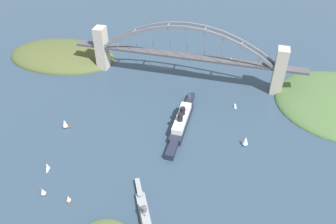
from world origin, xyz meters
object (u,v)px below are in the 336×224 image
small_boat_4 (68,198)px  small_boat_5 (43,191)px  small_boat_3 (65,123)px  small_boat_0 (235,106)px  small_boat_1 (47,166)px  naval_cruiser (145,219)px  seaplane_taxiing_near_bridge (228,60)px  harbor_arch_bridge (186,56)px  ocean_liner (182,121)px  small_boat_2 (245,141)px

small_boat_4 → small_boat_5: size_ratio=0.91×
small_boat_4 → small_boat_5: small_boat_5 is taller
small_boat_3 → small_boat_4: small_boat_3 is taller
small_boat_0 → small_boat_1: bearing=42.3°
naval_cruiser → seaplane_taxiing_near_bridge: size_ratio=8.56×
small_boat_4 → small_boat_0: bearing=-125.3°
small_boat_5 → small_boat_3: bearing=-73.4°
harbor_arch_bridge → seaplane_taxiing_near_bridge: 77.31m
ocean_liner → seaplane_taxiing_near_bridge: 145.80m
harbor_arch_bridge → seaplane_taxiing_near_bridge: (-44.79, -56.51, -27.86)m
ocean_liner → small_boat_1: 130.13m
seaplane_taxiing_near_bridge → small_boat_3: bearing=51.7°
seaplane_taxiing_near_bridge → small_boat_1: small_boat_1 is taller
small_boat_2 → small_boat_4: small_boat_2 is taller
small_boat_1 → small_boat_2: 176.44m
ocean_liner → seaplane_taxiing_near_bridge: (-28.91, -142.86, -3.56)m
seaplane_taxiing_near_bridge → small_boat_5: (114.95, 254.62, 1.34)m
naval_cruiser → small_boat_3: (109.32, -81.99, 1.99)m
small_boat_1 → small_boat_5: (-10.80, 24.86, -0.17)m
harbor_arch_bridge → small_boat_5: bearing=70.5°
small_boat_3 → small_boat_0: bearing=-153.8°
small_boat_4 → small_boat_5: (22.48, -0.79, 0.37)m
ocean_liner → small_boat_2: bearing=169.0°
ocean_liner → small_boat_3: (109.73, 32.46, -0.76)m
small_boat_0 → small_boat_5: (134.13, 156.80, 2.71)m
ocean_liner → small_boat_3: ocean_liner is taller
small_boat_4 → small_boat_2: bearing=-141.6°
seaplane_taxiing_near_bridge → small_boat_2: size_ratio=0.77×
seaplane_taxiing_near_bridge → small_boat_5: size_ratio=1.15×
harbor_arch_bridge → small_boat_0: harbor_arch_bridge is taller
small_boat_0 → small_boat_2: bearing=104.6°
harbor_arch_bridge → small_boat_3: bearing=51.7°
seaplane_taxiing_near_bridge → small_boat_5: small_boat_5 is taller
naval_cruiser → small_boat_5: size_ratio=9.85×
harbor_arch_bridge → ocean_liner: harbor_arch_bridge is taller
small_boat_5 → harbor_arch_bridge: bearing=-109.5°
ocean_liner → naval_cruiser: bearing=89.8°
naval_cruiser → small_boat_1: bearing=-15.9°
naval_cruiser → seaplane_taxiing_near_bridge: naval_cruiser is taller
small_boat_0 → small_boat_2: size_ratio=0.82×
small_boat_2 → small_boat_5: (149.08, 99.48, -1.62)m
naval_cruiser → small_boat_3: bearing=-36.9°
small_boat_0 → harbor_arch_bridge: bearing=-32.8°
harbor_arch_bridge → naval_cruiser: 203.20m
seaplane_taxiing_near_bridge → ocean_liner: bearing=78.6°
ocean_liner → small_boat_4: bearing=60.5°
small_boat_1 → small_boat_3: (12.88, -54.43, 1.29)m
small_boat_4 → small_boat_5: bearing=-2.0°
naval_cruiser → small_boat_5: 85.69m
small_boat_5 → small_boat_4: bearing=178.0°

